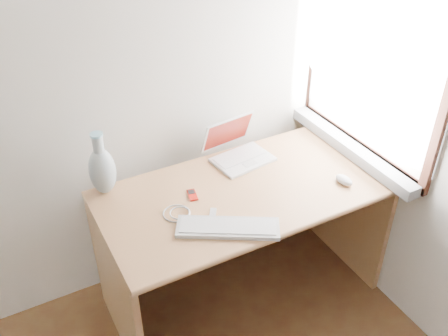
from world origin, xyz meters
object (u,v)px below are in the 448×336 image
vase (102,169)px  laptop (239,150)px  external_keyboard (228,227)px  desk (236,213)px

vase → laptop: bearing=-3.3°
external_keyboard → desk: bearing=85.5°
external_keyboard → vase: size_ratio=1.40×
desk → external_keyboard: external_keyboard is taller
desk → external_keyboard: (-0.21, -0.31, 0.23)m
external_keyboard → vase: vase is taller
laptop → vase: vase is taller
desk → external_keyboard: bearing=-125.1°
desk → laptop: 0.34m
laptop → external_keyboard: size_ratio=0.71×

